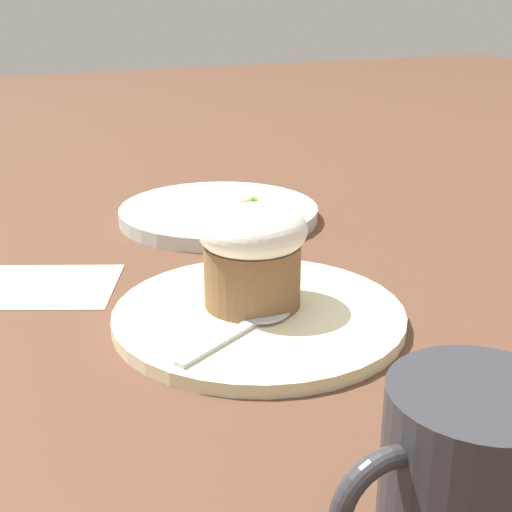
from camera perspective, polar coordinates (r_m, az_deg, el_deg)
ground_plane at (r=0.61m, az=0.23°, el=-5.27°), size 4.00×4.00×0.00m
dessert_plate at (r=0.60m, az=0.23°, el=-4.79°), size 0.25×0.25×0.01m
carrot_cake at (r=0.59m, az=-0.00°, el=0.49°), size 0.09×0.09×0.10m
spoon at (r=0.58m, az=-0.07°, el=-5.12°), size 0.12×0.08×0.01m
coffee_cup at (r=0.37m, az=16.62°, el=-16.42°), size 0.12×0.09×0.09m
side_plate at (r=0.87m, az=-3.00°, el=3.44°), size 0.24×0.24×0.02m
paper_napkin at (r=0.70m, az=-16.30°, el=-2.29°), size 0.16×0.15×0.00m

